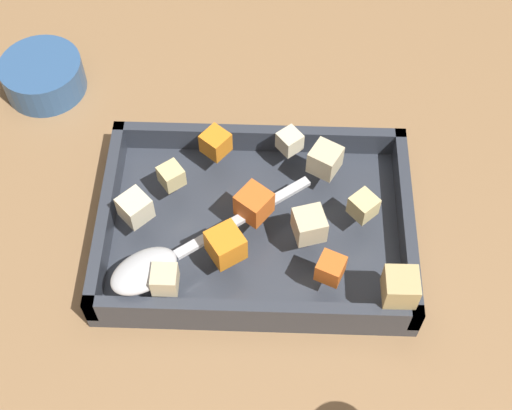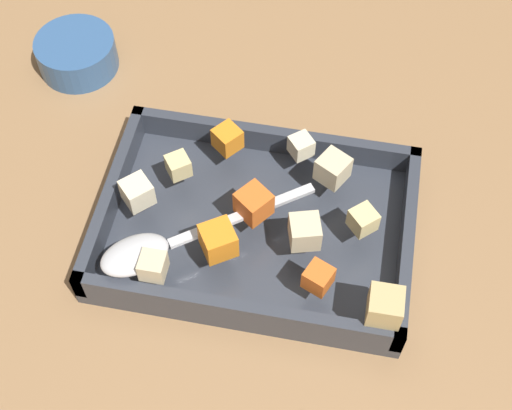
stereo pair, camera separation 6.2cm
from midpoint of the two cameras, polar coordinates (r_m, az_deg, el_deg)
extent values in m
plane|color=#936D47|center=(0.78, -3.59, -3.04)|extent=(4.00, 4.00, 0.00)
cube|color=#333842|center=(0.77, -2.30, -2.17)|extent=(0.32, 0.23, 0.01)
cube|color=#333842|center=(0.82, -1.95, 5.15)|extent=(0.32, 0.01, 0.03)
cube|color=#333842|center=(0.70, -2.85, -8.66)|extent=(0.32, 0.01, 0.03)
cube|color=#333842|center=(0.76, 9.47, -1.55)|extent=(0.01, 0.23, 0.03)
cube|color=#333842|center=(0.78, -13.92, -0.89)|extent=(0.01, 0.23, 0.03)
cube|color=orange|center=(0.73, -2.61, -0.07)|extent=(0.04, 0.04, 0.03)
cube|color=orange|center=(0.78, -5.50, 4.75)|extent=(0.04, 0.04, 0.03)
cube|color=orange|center=(0.69, 3.33, -5.17)|extent=(0.03, 0.03, 0.02)
cube|color=orange|center=(0.70, -4.95, -3.33)|extent=(0.04, 0.04, 0.03)
cube|color=#E0CC89|center=(0.73, 6.06, -0.23)|extent=(0.03, 0.03, 0.02)
cube|color=beige|center=(0.78, 0.37, 4.90)|extent=(0.03, 0.03, 0.02)
cube|color=beige|center=(0.74, -11.92, -0.52)|extent=(0.04, 0.04, 0.03)
cube|color=beige|center=(0.71, 1.73, -1.74)|extent=(0.04, 0.04, 0.03)
cube|color=beige|center=(0.76, 3.13, 3.45)|extent=(0.04, 0.04, 0.03)
cube|color=#E0CC89|center=(0.76, -9.03, 2.13)|extent=(0.03, 0.03, 0.02)
cube|color=beige|center=(0.70, -9.76, -5.96)|extent=(0.02, 0.02, 0.02)
cube|color=tan|center=(0.69, 8.76, -6.57)|extent=(0.03, 0.03, 0.03)
ellipsoid|color=silver|center=(0.71, -11.34, -5.28)|extent=(0.08, 0.07, 0.02)
cube|color=silver|center=(0.73, -3.39, -1.21)|extent=(0.14, 0.10, 0.01)
cylinder|color=#33598C|center=(0.94, -18.27, 9.52)|extent=(0.10, 0.10, 0.04)
camera|label=1|loc=(0.03, -92.44, -3.70)|focal=50.82mm
camera|label=2|loc=(0.03, 87.56, 3.70)|focal=50.82mm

